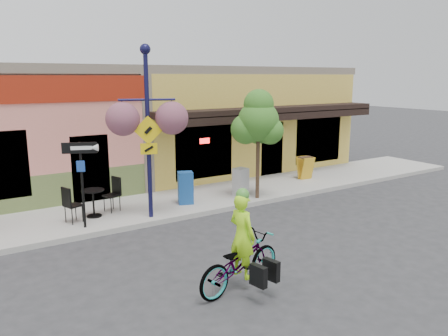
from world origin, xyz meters
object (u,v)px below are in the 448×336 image
(newspaper_box_blue, at_px, (186,188))
(building, at_px, (132,121))
(lamp_post, at_px, (148,133))
(one_way_sign, at_px, (82,186))
(cyclist_rider, at_px, (242,248))
(street_tree, at_px, (258,144))
(bicycle, at_px, (240,262))
(newspaper_box_grey, at_px, (241,182))

(newspaper_box_blue, bearing_deg, building, 105.00)
(lamp_post, distance_m, newspaper_box_blue, 2.50)
(lamp_post, height_order, newspaper_box_blue, lamp_post)
(one_way_sign, bearing_deg, lamp_post, 20.41)
(cyclist_rider, distance_m, lamp_post, 5.03)
(street_tree, bearing_deg, bicycle, -130.09)
(building, relative_size, cyclist_rider, 10.81)
(newspaper_box_blue, bearing_deg, newspaper_box_grey, 16.33)
(one_way_sign, relative_size, street_tree, 0.64)
(building, xyz_separation_m, street_tree, (1.74, -6.66, -0.29))
(cyclist_rider, relative_size, one_way_sign, 0.73)
(lamp_post, bearing_deg, street_tree, 19.45)
(newspaper_box_grey, bearing_deg, building, 90.32)
(building, xyz_separation_m, one_way_sign, (-3.90, -6.50, -0.94))
(lamp_post, relative_size, newspaper_box_blue, 4.72)
(cyclist_rider, bearing_deg, street_tree, -50.75)
(bicycle, height_order, cyclist_rider, cyclist_rider)
(building, distance_m, one_way_sign, 7.64)
(building, height_order, newspaper_box_blue, building)
(newspaper_box_blue, relative_size, street_tree, 0.28)
(lamp_post, distance_m, street_tree, 3.84)
(street_tree, bearing_deg, cyclist_rider, -129.73)
(building, height_order, bicycle, building)
(building, bearing_deg, cyclist_rider, -100.70)
(newspaper_box_grey, bearing_deg, cyclist_rider, -137.58)
(one_way_sign, xyz_separation_m, newspaper_box_blue, (3.33, 0.55, -0.64))
(one_way_sign, height_order, newspaper_box_grey, one_way_sign)
(building, bearing_deg, newspaper_box_blue, -95.44)
(newspaper_box_blue, bearing_deg, one_way_sign, -150.14)
(building, distance_m, bicycle, 11.67)
(cyclist_rider, bearing_deg, bicycle, 78.98)
(bicycle, xyz_separation_m, newspaper_box_blue, (1.63, 5.38, 0.11))
(bicycle, height_order, street_tree, street_tree)
(newspaper_box_blue, bearing_deg, street_tree, 3.42)
(lamp_post, height_order, one_way_sign, lamp_post)
(bicycle, bearing_deg, newspaper_box_grey, -45.86)
(building, distance_m, cyclist_rider, 11.62)
(newspaper_box_grey, xyz_separation_m, street_tree, (0.29, -0.56, 1.34))
(building, relative_size, lamp_post, 3.76)
(street_tree, bearing_deg, lamp_post, 179.32)
(one_way_sign, bearing_deg, newspaper_box_grey, 28.15)
(cyclist_rider, relative_size, newspaper_box_blue, 1.64)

